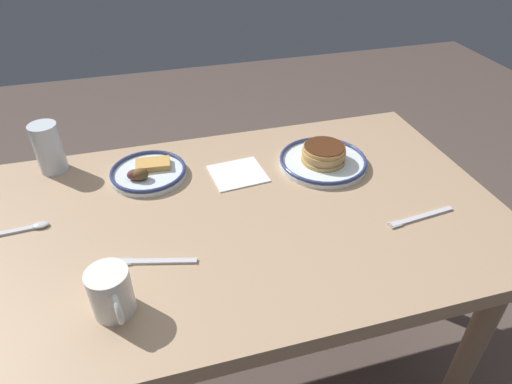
# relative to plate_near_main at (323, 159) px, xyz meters

# --- Properties ---
(ground_plane) EXTENTS (6.00, 6.00, 0.00)m
(ground_plane) POSITION_rel_plate_near_main_xyz_m (0.31, 0.15, -0.76)
(ground_plane) COLOR brown
(dining_table) EXTENTS (1.39, 0.82, 0.74)m
(dining_table) POSITION_rel_plate_near_main_xyz_m (0.31, 0.15, -0.11)
(dining_table) COLOR tan
(dining_table) RESTS_ON ground_plane
(plate_near_main) EXTENTS (0.26, 0.26, 0.06)m
(plate_near_main) POSITION_rel_plate_near_main_xyz_m (0.00, 0.00, 0.00)
(plate_near_main) COLOR white
(plate_near_main) RESTS_ON dining_table
(plate_center_pancakes) EXTENTS (0.22, 0.22, 0.05)m
(plate_center_pancakes) POSITION_rel_plate_near_main_xyz_m (0.51, -0.08, -0.01)
(plate_center_pancakes) COLOR white
(plate_center_pancakes) RESTS_ON dining_table
(coffee_mug) EXTENTS (0.08, 0.12, 0.10)m
(coffee_mug) POSITION_rel_plate_near_main_xyz_m (0.61, 0.39, 0.03)
(coffee_mug) COLOR white
(coffee_mug) RESTS_ON dining_table
(drinking_glass) EXTENTS (0.08, 0.08, 0.15)m
(drinking_glass) POSITION_rel_plate_near_main_xyz_m (0.77, -0.19, 0.04)
(drinking_glass) COLOR silver
(drinking_glass) RESTS_ON dining_table
(paper_napkin) EXTENTS (0.16, 0.15, 0.00)m
(paper_napkin) POSITION_rel_plate_near_main_xyz_m (0.26, -0.02, -0.02)
(paper_napkin) COLOR white
(paper_napkin) RESTS_ON dining_table
(fork_near) EXTENTS (0.19, 0.04, 0.01)m
(fork_near) POSITION_rel_plate_near_main_xyz_m (-0.14, 0.30, -0.02)
(fork_near) COLOR silver
(fork_near) RESTS_ON dining_table
(fork_far) EXTENTS (0.18, 0.06, 0.01)m
(fork_far) POSITION_rel_plate_near_main_xyz_m (0.52, 0.28, -0.02)
(fork_far) COLOR silver
(fork_far) RESTS_ON dining_table
(tea_spoon) EXTENTS (0.19, 0.03, 0.01)m
(tea_spoon) POSITION_rel_plate_near_main_xyz_m (0.83, 0.08, -0.02)
(tea_spoon) COLOR silver
(tea_spoon) RESTS_ON dining_table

